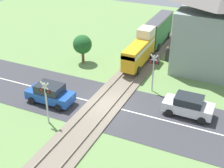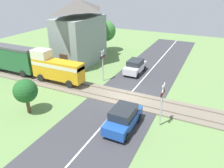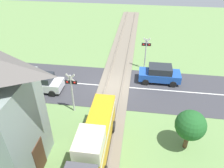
# 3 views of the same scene
# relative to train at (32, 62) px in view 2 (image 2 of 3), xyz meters

# --- Properties ---
(ground_plane) EXTENTS (60.00, 60.00, 0.00)m
(ground_plane) POSITION_rel_train_xyz_m (0.00, -10.90, -1.86)
(ground_plane) COLOR #66894C
(road_surface) EXTENTS (48.00, 6.40, 0.02)m
(road_surface) POSITION_rel_train_xyz_m (0.00, -10.90, -1.85)
(road_surface) COLOR #38383D
(road_surface) RESTS_ON ground_plane
(track_bed) EXTENTS (2.80, 48.00, 0.24)m
(track_bed) POSITION_rel_train_xyz_m (0.00, -10.90, -1.79)
(track_bed) COLOR #756B5B
(track_bed) RESTS_ON ground_plane
(train) EXTENTS (1.58, 12.15, 3.18)m
(train) POSITION_rel_train_xyz_m (0.00, 0.00, 0.00)
(train) COLOR gold
(train) RESTS_ON track_bed
(car_near_crossing) EXTENTS (3.79, 1.81, 1.62)m
(car_near_crossing) POSITION_rel_train_xyz_m (-4.06, -12.34, -1.03)
(car_near_crossing) COLOR #1E4CA8
(car_near_crossing) RESTS_ON ground_plane
(car_far_side) EXTENTS (3.64, 1.79, 1.58)m
(car_far_side) POSITION_rel_train_xyz_m (6.21, -9.46, -1.04)
(car_far_side) COLOR silver
(car_far_side) RESTS_ON ground_plane
(crossing_signal_west_approach) EXTENTS (0.90, 0.18, 3.37)m
(crossing_signal_west_approach) POSITION_rel_train_xyz_m (-2.66, -14.65, 0.29)
(crossing_signal_west_approach) COLOR #B7B7B7
(crossing_signal_west_approach) RESTS_ON ground_plane
(crossing_signal_east_approach) EXTENTS (0.90, 0.18, 3.37)m
(crossing_signal_east_approach) POSITION_rel_train_xyz_m (2.66, -7.16, 0.29)
(crossing_signal_east_approach) COLOR #B7B7B7
(crossing_signal_east_approach) RESTS_ON ground_plane
(station_building) EXTENTS (7.74, 4.12, 7.88)m
(station_building) POSITION_rel_train_xyz_m (6.63, -1.86, 1.97)
(station_building) COLOR gray
(station_building) RESTS_ON ground_plane
(pedestrian_by_station) EXTENTS (0.39, 0.39, 1.56)m
(pedestrian_by_station) POSITION_rel_train_xyz_m (2.13, -0.81, -1.15)
(pedestrian_by_station) COLOR #333338
(pedestrian_by_station) RESTS_ON ground_plane
(tree_by_station) EXTENTS (3.02, 3.02, 4.57)m
(tree_by_station) POSITION_rel_train_xyz_m (12.72, -2.33, 1.18)
(tree_by_station) COLOR brown
(tree_by_station) RESTS_ON ground_plane
(tree_roadside_hedge) EXTENTS (1.87, 1.87, 2.86)m
(tree_roadside_hedge) POSITION_rel_train_xyz_m (-5.45, -4.67, 0.05)
(tree_roadside_hedge) COLOR brown
(tree_roadside_hedge) RESTS_ON ground_plane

